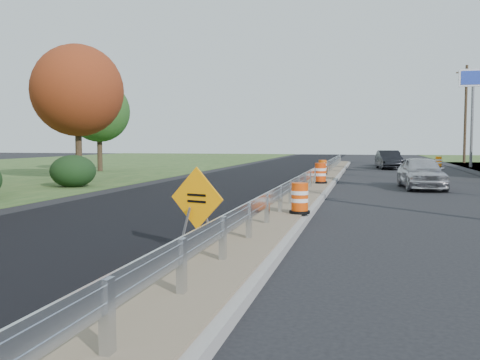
% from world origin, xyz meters
% --- Properties ---
extents(ground, '(140.00, 140.00, 0.00)m').
position_xyz_m(ground, '(0.00, 0.00, 0.00)').
color(ground, black).
rests_on(ground, ground).
extents(milled_overlay, '(7.20, 120.00, 0.01)m').
position_xyz_m(milled_overlay, '(-4.40, 10.00, 0.01)').
color(milled_overlay, black).
rests_on(milled_overlay, ground).
extents(median, '(1.60, 55.00, 0.23)m').
position_xyz_m(median, '(0.00, 8.00, 0.11)').
color(median, gray).
rests_on(median, ground).
extents(guardrail, '(0.10, 46.15, 0.72)m').
position_xyz_m(guardrail, '(0.00, 9.00, 0.73)').
color(guardrail, silver).
rests_on(guardrail, median).
extents(pylon_sign_north, '(2.20, 0.30, 7.90)m').
position_xyz_m(pylon_sign_north, '(10.50, 30.00, 6.48)').
color(pylon_sign_north, slate).
rests_on(pylon_sign_north, ground).
extents(utility_pole_north, '(1.90, 0.26, 9.40)m').
position_xyz_m(utility_pole_north, '(11.50, 39.00, 4.93)').
color(utility_pole_north, '#473523').
rests_on(utility_pole_north, ground).
extents(hedge_north, '(2.09, 2.09, 1.52)m').
position_xyz_m(hedge_north, '(-11.00, 6.00, 0.76)').
color(hedge_north, black).
rests_on(hedge_north, ground).
extents(tree_near_red, '(4.95, 4.95, 7.35)m').
position_xyz_m(tree_near_red, '(-13.00, 10.00, 4.86)').
color(tree_near_red, '#473523').
rests_on(tree_near_red, ground).
extents(tree_near_back, '(4.29, 4.29, 6.37)m').
position_xyz_m(tree_near_back, '(-16.00, 18.00, 4.21)').
color(tree_near_back, '#473523').
rests_on(tree_near_back, ground).
extents(caution_sign, '(1.16, 0.50, 1.66)m').
position_xyz_m(caution_sign, '(-0.90, -6.58, 0.42)').
color(caution_sign, white).
rests_on(caution_sign, ground).
extents(barrel_median_near, '(0.56, 0.56, 0.82)m').
position_xyz_m(barrel_median_near, '(0.55, -2.19, 0.62)').
color(barrel_median_near, black).
rests_on(barrel_median_near, median).
extents(barrel_median_mid, '(0.63, 0.63, 0.92)m').
position_xyz_m(barrel_median_mid, '(0.23, 8.16, 0.67)').
color(barrel_median_mid, black).
rests_on(barrel_median_mid, median).
extents(barrel_median_far, '(0.57, 0.57, 0.84)m').
position_xyz_m(barrel_median_far, '(-0.17, 14.56, 0.63)').
color(barrel_median_far, black).
rests_on(barrel_median_far, median).
extents(barrel_shoulder_far, '(0.61, 0.61, 0.89)m').
position_xyz_m(barrel_shoulder_far, '(8.02, 29.83, 0.43)').
color(barrel_shoulder_far, black).
rests_on(barrel_shoulder_far, ground).
extents(car_silver, '(2.11, 4.47, 1.48)m').
position_xyz_m(car_silver, '(4.69, 8.92, 0.74)').
color(car_silver, '#B6B5BA').
rests_on(car_silver, ground).
extents(car_dark_mid, '(2.04, 4.48, 1.43)m').
position_xyz_m(car_dark_mid, '(3.95, 26.28, 0.71)').
color(car_dark_mid, black).
rests_on(car_dark_mid, ground).
extents(car_dark_far, '(2.18, 4.60, 1.29)m').
position_xyz_m(car_dark_far, '(4.04, 31.37, 0.65)').
color(car_dark_far, black).
rests_on(car_dark_far, ground).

